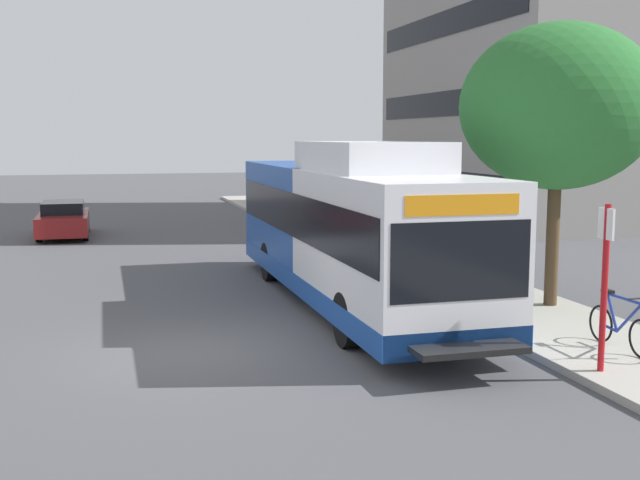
# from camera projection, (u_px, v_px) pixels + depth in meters

# --- Properties ---
(ground_plane) EXTENTS (120.00, 120.00, 0.00)m
(ground_plane) POSITION_uv_depth(u_px,v_px,m) (160.00, 275.00, 21.28)
(ground_plane) COLOR #4C4C51
(sidewalk_curb) EXTENTS (3.00, 56.00, 0.14)m
(sidewalk_curb) POSITION_uv_depth(u_px,v_px,m) (427.00, 273.00, 21.22)
(sidewalk_curb) COLOR #A8A399
(sidewalk_curb) RESTS_ON ground
(transit_bus) EXTENTS (2.58, 12.25, 3.65)m
(transit_bus) POSITION_uv_depth(u_px,v_px,m) (349.00, 229.00, 17.46)
(transit_bus) COLOR white
(transit_bus) RESTS_ON ground
(bus_stop_sign_pole) EXTENTS (0.10, 0.36, 2.60)m
(bus_stop_sign_pole) POSITION_uv_depth(u_px,v_px,m) (605.00, 275.00, 11.93)
(bus_stop_sign_pole) COLOR red
(bus_stop_sign_pole) RESTS_ON sidewalk_curb
(bicycle_parked) EXTENTS (0.52, 1.76, 1.02)m
(bicycle_parked) POSITION_uv_depth(u_px,v_px,m) (621.00, 326.00, 13.25)
(bicycle_parked) COLOR black
(bicycle_parked) RESTS_ON sidewalk_curb
(street_tree_near_stop) EXTENTS (4.10, 4.10, 5.98)m
(street_tree_near_stop) POSITION_uv_depth(u_px,v_px,m) (558.00, 107.00, 16.33)
(street_tree_near_stop) COLOR #4C3823
(street_tree_near_stop) RESTS_ON sidewalk_curb
(parked_car_far_lane) EXTENTS (1.80, 4.50, 1.33)m
(parked_car_far_lane) POSITION_uv_depth(u_px,v_px,m) (64.00, 219.00, 29.34)
(parked_car_far_lane) COLOR maroon
(parked_car_far_lane) RESTS_ON ground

